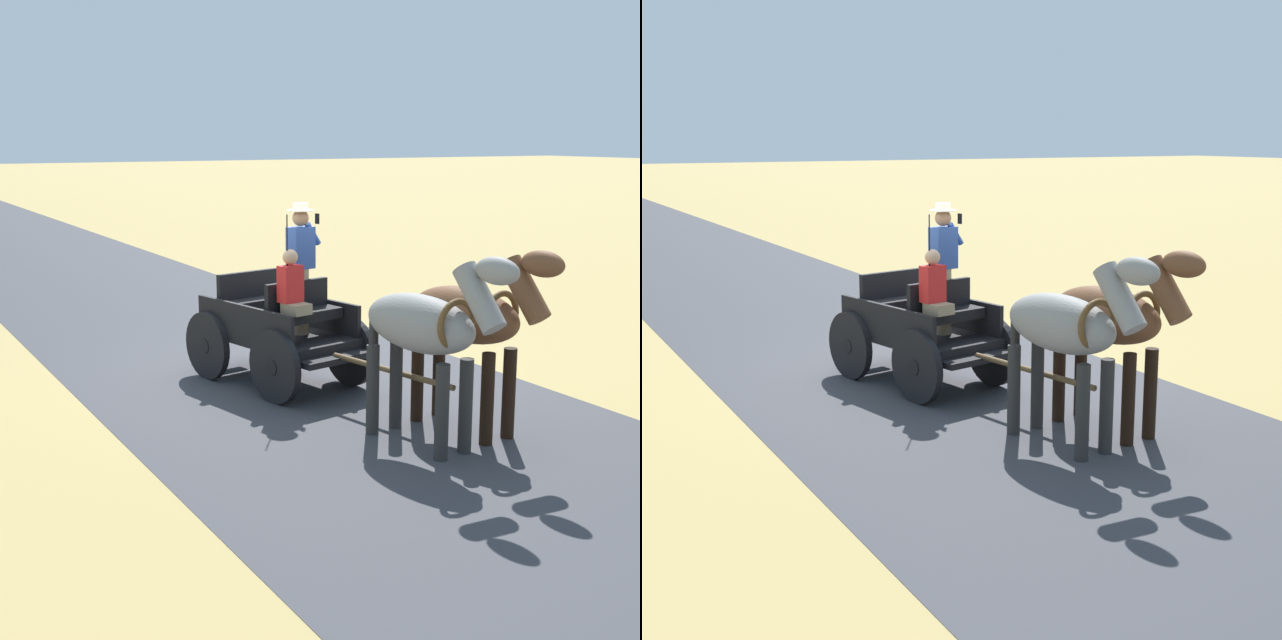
# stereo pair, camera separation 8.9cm
# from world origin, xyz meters

# --- Properties ---
(ground_plane) EXTENTS (200.00, 200.00, 0.00)m
(ground_plane) POSITION_xyz_m (0.00, 0.00, 0.00)
(ground_plane) COLOR tan
(road_surface) EXTENTS (5.69, 160.00, 0.01)m
(road_surface) POSITION_xyz_m (0.00, 0.00, 0.00)
(road_surface) COLOR #38383D
(road_surface) RESTS_ON ground
(horse_drawn_carriage) EXTENTS (1.86, 4.51, 2.50)m
(horse_drawn_carriage) POSITION_xyz_m (0.17, 0.52, 0.82)
(horse_drawn_carriage) COLOR black
(horse_drawn_carriage) RESTS_ON ground
(horse_near_side) EXTENTS (0.80, 2.15, 2.21)m
(horse_near_side) POSITION_xyz_m (-0.78, 3.42, 1.32)
(horse_near_side) COLOR brown
(horse_near_side) RESTS_ON ground
(horse_off_side) EXTENTS (0.80, 2.15, 2.21)m
(horse_off_side) POSITION_xyz_m (-0.05, 3.56, 1.32)
(horse_off_side) COLOR gray
(horse_off_side) RESTS_ON ground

